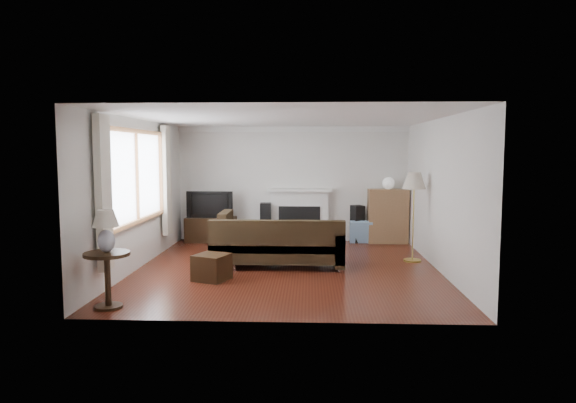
{
  "coord_description": "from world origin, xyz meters",
  "views": [
    {
      "loc": [
        0.38,
        -8.48,
        1.96
      ],
      "look_at": [
        0.0,
        0.3,
        1.1
      ],
      "focal_mm": 32.0,
      "sensor_mm": 36.0,
      "label": 1
    }
  ],
  "objects_px": {
    "sectional_sofa": "(278,244)",
    "side_table": "(108,280)",
    "bookshelf": "(388,216)",
    "tv_stand": "(211,229)",
    "coffee_table": "(273,239)",
    "floor_lamp": "(413,217)"
  },
  "relations": [
    {
      "from": "tv_stand",
      "to": "bookshelf",
      "type": "xyz_separation_m",
      "value": [
        3.82,
        0.04,
        0.31
      ]
    },
    {
      "from": "sectional_sofa",
      "to": "coffee_table",
      "type": "height_order",
      "value": "sectional_sofa"
    },
    {
      "from": "sectional_sofa",
      "to": "side_table",
      "type": "height_order",
      "value": "sectional_sofa"
    },
    {
      "from": "coffee_table",
      "to": "side_table",
      "type": "height_order",
      "value": "side_table"
    },
    {
      "from": "coffee_table",
      "to": "sectional_sofa",
      "type": "bearing_deg",
      "value": -82.57
    },
    {
      "from": "tv_stand",
      "to": "sectional_sofa",
      "type": "xyz_separation_m",
      "value": [
        1.61,
        -2.35,
        0.12
      ]
    },
    {
      "from": "bookshelf",
      "to": "sectional_sofa",
      "type": "bearing_deg",
      "value": -132.81
    },
    {
      "from": "sectional_sofa",
      "to": "side_table",
      "type": "bearing_deg",
      "value": -129.31
    },
    {
      "from": "tv_stand",
      "to": "bookshelf",
      "type": "height_order",
      "value": "bookshelf"
    },
    {
      "from": "tv_stand",
      "to": "coffee_table",
      "type": "distance_m",
      "value": 1.73
    },
    {
      "from": "bookshelf",
      "to": "coffee_table",
      "type": "xyz_separation_m",
      "value": [
        -2.39,
        -1.01,
        -0.34
      ]
    },
    {
      "from": "tv_stand",
      "to": "side_table",
      "type": "height_order",
      "value": "side_table"
    },
    {
      "from": "tv_stand",
      "to": "side_table",
      "type": "relative_size",
      "value": 1.52
    },
    {
      "from": "tv_stand",
      "to": "bookshelf",
      "type": "bearing_deg",
      "value": 0.64
    },
    {
      "from": "bookshelf",
      "to": "tv_stand",
      "type": "bearing_deg",
      "value": -179.36
    },
    {
      "from": "bookshelf",
      "to": "sectional_sofa",
      "type": "height_order",
      "value": "bookshelf"
    },
    {
      "from": "coffee_table",
      "to": "floor_lamp",
      "type": "height_order",
      "value": "floor_lamp"
    },
    {
      "from": "bookshelf",
      "to": "side_table",
      "type": "relative_size",
      "value": 1.63
    },
    {
      "from": "sectional_sofa",
      "to": "bookshelf",
      "type": "bearing_deg",
      "value": 47.19
    },
    {
      "from": "bookshelf",
      "to": "coffee_table",
      "type": "relative_size",
      "value": 0.96
    },
    {
      "from": "side_table",
      "to": "tv_stand",
      "type": "bearing_deg",
      "value": 85.46
    },
    {
      "from": "tv_stand",
      "to": "sectional_sofa",
      "type": "distance_m",
      "value": 2.85
    }
  ]
}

